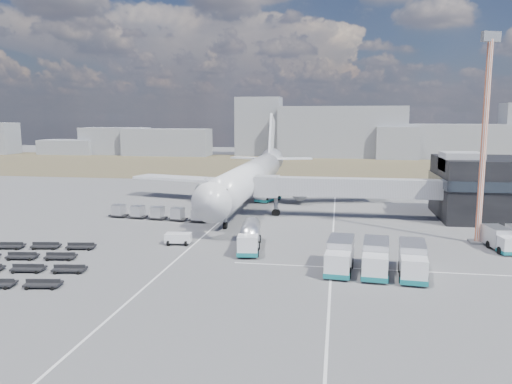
# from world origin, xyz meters

# --- Properties ---
(ground) EXTENTS (420.00, 420.00, 0.00)m
(ground) POSITION_xyz_m (0.00, 0.00, 0.00)
(ground) COLOR #565659
(ground) RESTS_ON ground
(grass_strip) EXTENTS (420.00, 90.00, 0.01)m
(grass_strip) POSITION_xyz_m (0.00, 110.00, 0.01)
(grass_strip) COLOR #4C422D
(grass_strip) RESTS_ON ground
(lane_markings) EXTENTS (47.12, 110.00, 0.01)m
(lane_markings) POSITION_xyz_m (9.77, 3.00, 0.01)
(lane_markings) COLOR silver
(lane_markings) RESTS_ON ground
(jet_bridge) EXTENTS (30.30, 3.80, 7.05)m
(jet_bridge) POSITION_xyz_m (15.90, 20.42, 5.05)
(jet_bridge) COLOR #939399
(jet_bridge) RESTS_ON ground
(airliner) EXTENTS (51.59, 64.53, 17.62)m
(airliner) POSITION_xyz_m (0.00, 32.38, 5.29)
(airliner) COLOR silver
(airliner) RESTS_ON ground
(skyline) EXTENTS (296.50, 24.06, 25.17)m
(skyline) POSITION_xyz_m (22.79, 148.29, 8.77)
(skyline) COLOR gray
(skyline) RESTS_ON ground
(fuel_tanker) EXTENTS (3.66, 10.16, 3.21)m
(fuel_tanker) POSITION_xyz_m (5.63, -1.74, 1.61)
(fuel_tanker) COLOR silver
(fuel_tanker) RESTS_ON ground
(pushback_tug) EXTENTS (3.51, 2.23, 1.49)m
(pushback_tug) POSITION_xyz_m (-4.00, -1.01, 0.75)
(pushback_tug) COLOR silver
(pushback_tug) RESTS_ON ground
(catering_truck) EXTENTS (4.79, 6.88, 2.92)m
(catering_truck) POSITION_xyz_m (2.86, 34.59, 1.50)
(catering_truck) COLOR silver
(catering_truck) RESTS_ON ground
(service_trucks_near) EXTENTS (10.90, 8.62, 3.12)m
(service_trucks_near) POSITION_xyz_m (20.67, -9.39, 1.70)
(service_trucks_near) COLOR silver
(service_trucks_near) RESTS_ON ground
(uld_row) EXTENTS (17.35, 3.86, 1.89)m
(uld_row) POSITION_xyz_m (-12.43, 13.80, 1.13)
(uld_row) COLOR black
(uld_row) RESTS_ON ground
(floodlight_mast) EXTENTS (2.56, 2.10, 27.17)m
(floodlight_mast) POSITION_xyz_m (34.97, 6.11, 13.61)
(floodlight_mast) COLOR #C64B1F
(floodlight_mast) RESTS_ON ground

